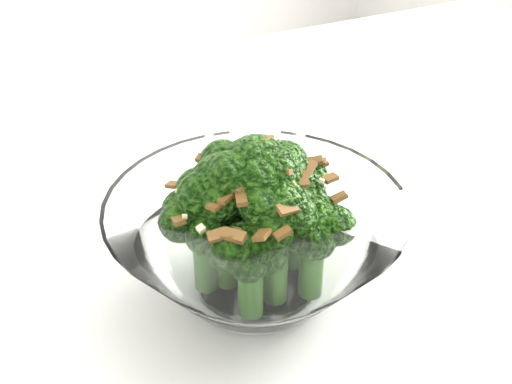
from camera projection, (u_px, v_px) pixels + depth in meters
table at (248, 281)px, 0.67m from camera, size 1.31×0.98×0.75m
broccoli_dish at (256, 238)px, 0.52m from camera, size 0.22×0.22×0.14m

